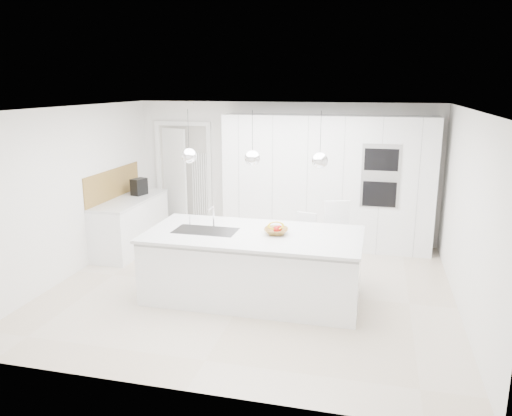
% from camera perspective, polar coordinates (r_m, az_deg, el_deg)
% --- Properties ---
extents(floor, '(5.50, 5.50, 0.00)m').
position_cam_1_polar(floor, '(7.14, -0.58, -9.17)').
color(floor, beige).
rests_on(floor, ground).
extents(wall_back, '(5.50, 0.00, 5.50)m').
position_cam_1_polar(wall_back, '(9.14, 3.28, 4.15)').
color(wall_back, white).
rests_on(wall_back, ground).
extents(wall_left, '(0.00, 5.00, 5.00)m').
position_cam_1_polar(wall_left, '(7.88, -20.39, 1.69)').
color(wall_left, white).
rests_on(wall_left, ground).
extents(ceiling, '(5.50, 5.50, 0.00)m').
position_cam_1_polar(ceiling, '(6.57, -0.63, 11.30)').
color(ceiling, white).
rests_on(ceiling, wall_back).
extents(tall_cabinets, '(3.60, 0.60, 2.30)m').
position_cam_1_polar(tall_cabinets, '(8.76, 8.06, 2.94)').
color(tall_cabinets, white).
rests_on(tall_cabinets, floor).
extents(oven_stack, '(0.62, 0.04, 1.05)m').
position_cam_1_polar(oven_stack, '(8.38, 14.03, 3.55)').
color(oven_stack, '#A5A5A8').
rests_on(oven_stack, tall_cabinets).
extents(doorway_frame, '(1.11, 0.08, 2.13)m').
position_cam_1_polar(doorway_frame, '(9.69, -8.20, 3.24)').
color(doorway_frame, white).
rests_on(doorway_frame, floor).
extents(hallway_door, '(0.76, 0.38, 2.00)m').
position_cam_1_polar(hallway_door, '(9.75, -9.67, 3.13)').
color(hallway_door, white).
rests_on(hallway_door, floor).
extents(radiator, '(0.32, 0.04, 1.40)m').
position_cam_1_polar(radiator, '(9.60, -6.41, 2.14)').
color(radiator, white).
rests_on(radiator, floor).
extents(left_base_cabinets, '(0.60, 1.80, 0.86)m').
position_cam_1_polar(left_base_cabinets, '(8.91, -14.08, -1.92)').
color(left_base_cabinets, white).
rests_on(left_base_cabinets, floor).
extents(left_worktop, '(0.62, 1.82, 0.04)m').
position_cam_1_polar(left_worktop, '(8.80, -14.25, 0.90)').
color(left_worktop, silver).
rests_on(left_worktop, left_base_cabinets).
extents(oak_backsplash, '(0.02, 1.80, 0.50)m').
position_cam_1_polar(oak_backsplash, '(8.89, -16.00, 2.69)').
color(oak_backsplash, olive).
rests_on(oak_backsplash, wall_left).
extents(island_base, '(2.80, 1.20, 0.86)m').
position_cam_1_polar(island_base, '(6.69, -0.39, -6.84)').
color(island_base, white).
rests_on(island_base, floor).
extents(island_worktop, '(2.84, 1.40, 0.04)m').
position_cam_1_polar(island_worktop, '(6.59, -0.29, -3.03)').
color(island_worktop, silver).
rests_on(island_worktop, island_base).
extents(island_sink, '(0.84, 0.44, 0.18)m').
position_cam_1_polar(island_sink, '(6.74, -5.77, -3.24)').
color(island_sink, '#3F3F42').
rests_on(island_sink, island_worktop).
extents(island_tap, '(0.02, 0.02, 0.30)m').
position_cam_1_polar(island_tap, '(6.84, -4.87, -0.95)').
color(island_tap, white).
rests_on(island_tap, island_worktop).
extents(pendant_left, '(0.20, 0.20, 0.20)m').
position_cam_1_polar(pendant_left, '(6.57, -7.65, 5.92)').
color(pendant_left, white).
rests_on(pendant_left, ceiling).
extents(pendant_mid, '(0.20, 0.20, 0.20)m').
position_cam_1_polar(pendant_mid, '(6.32, -0.41, 5.72)').
color(pendant_mid, white).
rests_on(pendant_mid, ceiling).
extents(pendant_right, '(0.20, 0.20, 0.20)m').
position_cam_1_polar(pendant_right, '(6.17, 7.31, 5.41)').
color(pendant_right, white).
rests_on(pendant_right, ceiling).
extents(fruit_bowl, '(0.36, 0.36, 0.08)m').
position_cam_1_polar(fruit_bowl, '(6.52, 2.31, -2.67)').
color(fruit_bowl, olive).
rests_on(fruit_bowl, island_worktop).
extents(espresso_machine, '(0.24, 0.31, 0.29)m').
position_cam_1_polar(espresso_machine, '(9.05, -13.22, 2.39)').
color(espresso_machine, black).
rests_on(espresso_machine, left_worktop).
extents(bar_stool_left, '(0.40, 0.50, 0.96)m').
position_cam_1_polar(bar_stool_left, '(7.40, 5.59, -4.42)').
color(bar_stool_left, white).
rests_on(bar_stool_left, floor).
extents(bar_stool_right, '(0.52, 0.62, 1.16)m').
position_cam_1_polar(bar_stool_right, '(7.30, 9.01, -3.96)').
color(bar_stool_right, white).
rests_on(bar_stool_right, floor).
extents(apple_a, '(0.08, 0.08, 0.08)m').
position_cam_1_polar(apple_a, '(6.55, 2.67, -2.32)').
color(apple_a, red).
rests_on(apple_a, fruit_bowl).
extents(apple_b, '(0.09, 0.09, 0.09)m').
position_cam_1_polar(apple_b, '(6.49, 2.34, -2.44)').
color(apple_b, red).
rests_on(apple_b, fruit_bowl).
extents(banana_bunch, '(0.25, 0.18, 0.22)m').
position_cam_1_polar(banana_bunch, '(6.48, 2.28, -2.03)').
color(banana_bunch, yellow).
rests_on(banana_bunch, fruit_bowl).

